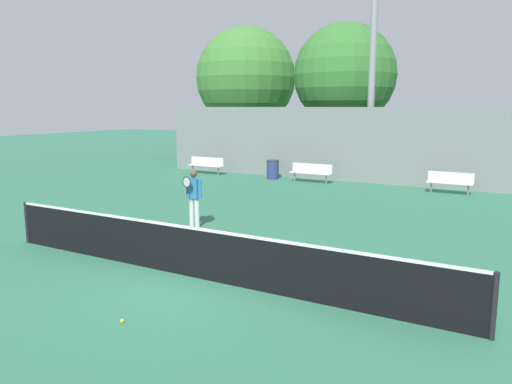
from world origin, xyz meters
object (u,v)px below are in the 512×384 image
(bench_by_gate, at_px, (450,180))
(bench_courtside_near, at_px, (311,171))
(tennis_player, at_px, (194,195))
(bench_courtside_far, at_px, (206,164))
(light_pole_near_left, at_px, (373,53))
(tree_dark_dense, at_px, (246,78))
(trash_bin, at_px, (273,169))
(tennis_net, at_px, (199,253))
(tennis_ball, at_px, (122,321))
(tree_green_tall, at_px, (345,75))

(bench_by_gate, bearing_deg, bench_courtside_near, 180.00)
(tennis_player, distance_m, bench_courtside_far, 11.64)
(light_pole_near_left, relative_size, tree_dark_dense, 1.28)
(trash_bin, bearing_deg, tree_dark_dense, 130.37)
(trash_bin, bearing_deg, bench_courtside_far, -178.12)
(tennis_net, height_order, light_pole_near_left, light_pole_near_left)
(tennis_net, height_order, bench_courtside_near, tennis_net)
(tree_dark_dense, bearing_deg, bench_courtside_far, -77.86)
(tennis_ball, distance_m, tree_dark_dense, 24.84)
(light_pole_near_left, distance_m, tennis_ball, 18.40)
(bench_courtside_near, relative_size, tree_green_tall, 0.25)
(bench_courtside_far, height_order, tree_dark_dense, tree_dark_dense)
(bench_courtside_near, height_order, tree_green_tall, tree_green_tall)
(tennis_player, height_order, bench_courtside_far, tennis_player)
(bench_by_gate, xyz_separation_m, light_pole_near_left, (-3.95, 1.85, 5.35))
(trash_bin, relative_size, tree_dark_dense, 0.11)
(bench_by_gate, relative_size, tree_green_tall, 0.23)
(bench_courtside_near, relative_size, tennis_ball, 28.99)
(tree_green_tall, bearing_deg, tree_dark_dense, 165.68)
(tennis_player, bearing_deg, light_pole_near_left, 90.21)
(bench_by_gate, relative_size, light_pole_near_left, 0.16)
(tennis_player, bearing_deg, tree_dark_dense, 124.19)
(bench_by_gate, bearing_deg, trash_bin, 179.10)
(tennis_net, xyz_separation_m, tennis_player, (-2.76, 3.52, 0.41))
(tennis_net, bearing_deg, light_pole_near_left, 94.52)
(tennis_net, height_order, tree_green_tall, tree_green_tall)
(tennis_net, height_order, bench_courtside_far, tennis_net)
(tennis_ball, height_order, tree_green_tall, tree_green_tall)
(bench_courtside_near, bearing_deg, tennis_ball, -77.30)
(bench_courtside_near, relative_size, light_pole_near_left, 0.18)
(bench_by_gate, bearing_deg, bench_courtside_far, 180.00)
(bench_by_gate, bearing_deg, tree_green_tall, 144.54)
(light_pole_near_left, bearing_deg, bench_courtside_far, -167.06)
(tree_green_tall, xyz_separation_m, tree_dark_dense, (-7.14, 1.82, 0.13))
(bench_courtside_far, distance_m, tree_dark_dense, 7.92)
(bench_courtside_near, bearing_deg, tennis_player, -86.76)
(bench_courtside_near, distance_m, tree_green_tall, 6.35)
(bench_courtside_far, height_order, light_pole_near_left, light_pole_near_left)
(bench_courtside_near, relative_size, tree_dark_dense, 0.24)
(tennis_net, distance_m, bench_courtside_near, 13.59)
(trash_bin, relative_size, tree_green_tall, 0.12)
(bench_courtside_near, xyz_separation_m, trash_bin, (-2.08, 0.13, -0.08))
(tennis_player, xyz_separation_m, tennis_ball, (2.95, -5.88, -0.92))
(bench_courtside_far, xyz_separation_m, tennis_ball, (9.43, -15.54, -0.51))
(tennis_player, xyz_separation_m, tree_dark_dense, (-7.82, 15.90, 4.28))
(bench_courtside_near, bearing_deg, tree_green_tall, 91.69)
(tennis_net, relative_size, tree_green_tall, 1.41)
(tennis_player, xyz_separation_m, bench_by_gate, (5.52, 9.66, -0.42))
(bench_courtside_far, distance_m, tree_green_tall, 8.60)
(light_pole_near_left, xyz_separation_m, tennis_ball, (1.38, -17.39, -5.85))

